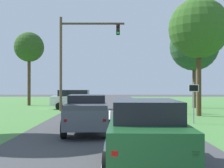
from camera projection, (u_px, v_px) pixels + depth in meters
ground_plane at (109, 126)px, 16.70m from camera, size 120.00×120.00×0.00m
red_suv_near at (147, 131)px, 8.34m from camera, size 2.37×4.50×1.86m
pickup_truck_lead at (88, 113)px, 14.33m from camera, size 2.33×5.25×1.83m
traffic_light at (77, 51)px, 26.66m from camera, size 5.82×0.40×8.44m
keep_moving_sign at (195, 97)px, 17.82m from camera, size 0.60×0.09×2.48m
oak_tree_right at (195, 47)px, 30.68m from camera, size 4.99×4.99×8.83m
crossing_suv_far at (77, 99)px, 29.03m from camera, size 4.83×2.18×1.87m
extra_tree_1 at (30, 48)px, 34.39m from camera, size 3.41×3.41×8.45m
extra_tree_2 at (200, 29)px, 22.41m from camera, size 4.53×4.53×8.87m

